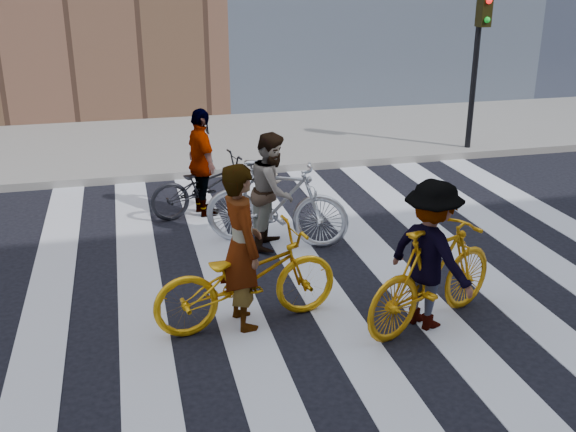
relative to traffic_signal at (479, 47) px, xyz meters
name	(u,v)px	position (x,y,z in m)	size (l,w,h in m)	color
ground	(359,282)	(-4.40, -5.32, -2.28)	(100.00, 100.00, 0.00)	black
sidewalk_far	(249,140)	(-4.40, 2.18, -2.20)	(100.00, 5.00, 0.15)	gray
zebra_crosswalk	(359,282)	(-4.40, -5.32, -2.27)	(8.25, 10.00, 0.01)	silver
traffic_signal	(479,47)	(0.00, 0.00, 0.00)	(0.22, 0.42, 3.33)	black
bike_yellow_left	(247,278)	(-5.99, -6.00, -1.72)	(0.75, 2.14, 1.12)	#E69F0C
bike_silver_mid	(276,204)	(-5.15, -3.84, -1.65)	(0.59, 2.10, 1.26)	silver
bike_yellow_right	(433,275)	(-3.98, -6.51, -1.67)	(0.57, 2.02, 1.21)	orange
bike_dark_rear	(206,186)	(-5.96, -2.33, -1.79)	(0.65, 1.86, 0.98)	black
rider_left	(242,247)	(-6.04, -6.00, -1.33)	(0.69, 0.45, 1.90)	slate
rider_mid	(273,190)	(-5.20, -3.84, -1.44)	(0.82, 0.64, 1.68)	slate
rider_right	(430,255)	(-4.03, -6.51, -1.42)	(1.11, 0.64, 1.72)	slate
rider_rear	(202,163)	(-6.01, -2.33, -1.40)	(1.03, 0.43, 1.75)	slate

